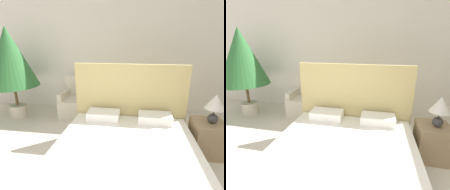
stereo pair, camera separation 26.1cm
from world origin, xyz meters
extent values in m
cube|color=silver|center=(0.00, 3.74, 1.45)|extent=(10.00, 0.06, 2.90)
cube|color=#4C4238|center=(0.41, 1.24, 0.13)|extent=(1.89, 2.07, 0.25)
cube|color=silver|center=(0.41, 1.24, 0.36)|extent=(1.85, 2.03, 0.21)
cube|color=tan|center=(0.41, 2.30, 0.69)|extent=(1.92, 0.06, 1.37)
cube|color=white|center=(-0.02, 2.08, 0.53)|extent=(0.54, 0.31, 0.14)
cube|color=white|center=(0.83, 2.08, 0.53)|extent=(0.54, 0.31, 0.14)
cube|color=beige|center=(-0.87, 3.08, 0.22)|extent=(0.67, 0.63, 0.45)
cube|color=beige|center=(-0.87, 3.37, 0.68)|extent=(0.66, 0.06, 0.47)
cube|color=beige|center=(-1.16, 3.08, 0.53)|extent=(0.10, 0.56, 0.16)
cube|color=beige|center=(-0.59, 3.08, 0.53)|extent=(0.10, 0.56, 0.16)
cube|color=beige|center=(0.20, 3.08, 0.22)|extent=(0.72, 0.68, 0.45)
cube|color=beige|center=(0.22, 3.37, 0.68)|extent=(0.67, 0.12, 0.47)
cube|color=beige|center=(-0.09, 3.11, 0.53)|extent=(0.15, 0.57, 0.16)
cube|color=beige|center=(0.48, 3.06, 0.53)|extent=(0.15, 0.57, 0.16)
cylinder|color=beige|center=(-2.24, 2.89, 0.15)|extent=(0.36, 0.36, 0.29)
cylinder|color=brown|center=(-2.24, 2.89, 0.52)|extent=(0.06, 0.06, 0.47)
cone|color=#2D6B33|center=(-2.24, 2.89, 1.40)|extent=(1.11, 1.11, 1.28)
cube|color=#937A56|center=(1.65, 2.02, 0.27)|extent=(0.46, 0.49, 0.54)
sphere|color=#333333|center=(1.67, 2.00, 0.62)|extent=(0.15, 0.15, 0.15)
cylinder|color=#333333|center=(1.67, 2.00, 0.73)|extent=(0.02, 0.02, 0.08)
cone|color=beige|center=(1.67, 2.00, 0.89)|extent=(0.28, 0.28, 0.23)
camera|label=1|loc=(0.51, -0.60, 1.75)|focal=28.00mm
camera|label=2|loc=(0.77, -0.56, 1.75)|focal=28.00mm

